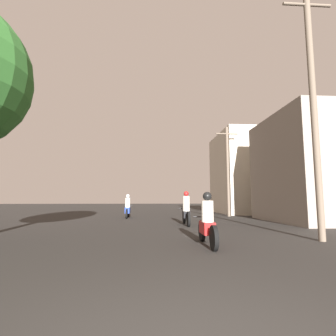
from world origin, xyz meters
TOP-DOWN VIEW (x-y plane):
  - motorcycle_red at (1.18, 5.21)m, footprint 0.60×2.10m
  - motorcycle_black at (1.35, 10.62)m, footprint 0.60×2.15m
  - motorcycle_blue at (-1.80, 15.34)m, footprint 0.60×2.05m
  - building_right_near at (8.48, 11.87)m, footprint 4.48×6.13m
  - building_right_far at (7.90, 20.22)m, footprint 4.78×6.60m
  - utility_pole_near at (4.71, 5.69)m, footprint 1.60×0.20m
  - utility_pole_far at (5.14, 16.28)m, footprint 1.60×0.20m

SIDE VIEW (x-z plane):
  - motorcycle_red at x=1.18m, z-range -0.13..1.30m
  - motorcycle_blue at x=-1.80m, z-range -0.15..1.36m
  - motorcycle_black at x=1.35m, z-range -0.16..1.44m
  - building_right_near at x=8.48m, z-range 0.00..5.79m
  - utility_pole_far at x=5.14m, z-range 0.16..6.55m
  - building_right_far at x=7.90m, z-range 0.00..6.80m
  - utility_pole_near at x=4.71m, z-range 0.17..8.22m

